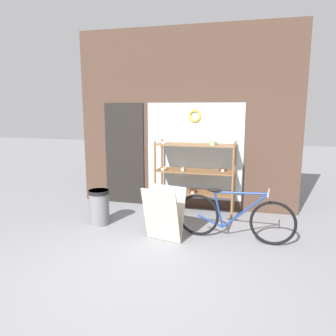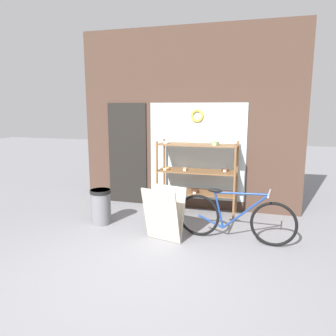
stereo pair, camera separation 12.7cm
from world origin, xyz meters
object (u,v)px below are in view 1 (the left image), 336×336
display_case (194,171)px  bicycle (234,217)px  sandwich_board (164,214)px  trash_bin (99,206)px

display_case → bicycle: (0.82, -1.11, -0.46)m
bicycle → sandwich_board: size_ratio=2.19×
display_case → sandwich_board: size_ratio=1.80×
display_case → sandwich_board: bearing=-98.4°
display_case → bicycle: display_case is taller
sandwich_board → display_case: bearing=95.6°
display_case → bicycle: 1.46m
bicycle → sandwich_board: bearing=-159.7°
sandwich_board → trash_bin: sandwich_board is taller
bicycle → trash_bin: bearing=-178.2°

